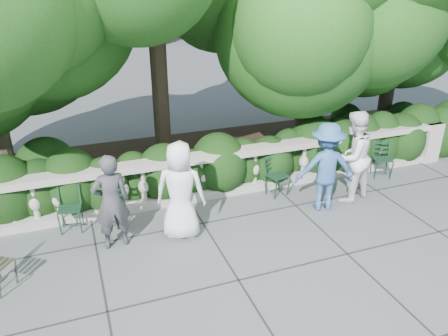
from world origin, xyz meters
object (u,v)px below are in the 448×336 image
object	(u,v)px
chair_c	(72,234)
person_casual_man	(352,157)
chair_b	(117,230)
chair_d	(281,197)
person_businessman	(180,191)
person_older_blue	(326,167)
chair_f	(382,179)
person_woman_grey	(111,202)
chair_weathered	(9,291)

from	to	relation	value
chair_c	person_casual_man	world-z (taller)	person_casual_man
chair_b	chair_c	world-z (taller)	same
chair_d	person_businessman	bearing A→B (deg)	-177.46
chair_b	chair_d	xyz separation A→B (m)	(3.46, 0.12, 0.00)
person_older_blue	chair_c	bearing A→B (deg)	6.56
chair_f	person_older_blue	size ratio (longest dim) A/B	0.47
chair_f	person_casual_man	bearing A→B (deg)	-138.28
person_casual_man	person_older_blue	xyz separation A→B (m)	(-0.71, -0.15, -0.06)
chair_d	person_woman_grey	distance (m)	3.69
chair_d	person_businessman	size ratio (longest dim) A/B	0.47
person_businessman	chair_d	bearing A→B (deg)	-140.85
chair_d	person_older_blue	size ratio (longest dim) A/B	0.47
person_woman_grey	chair_f	bearing A→B (deg)	179.00
chair_c	person_businessman	xyz separation A→B (m)	(1.89, -0.73, 0.90)
chair_c	chair_d	xyz separation A→B (m)	(4.26, -0.04, 0.00)
chair_b	chair_d	world-z (taller)	same
person_businessman	person_woman_grey	xyz separation A→B (m)	(-1.18, 0.08, -0.04)
chair_d	person_woman_grey	world-z (taller)	person_woman_grey
chair_b	person_woman_grey	world-z (taller)	person_woman_grey
chair_b	chair_d	distance (m)	3.46
person_casual_man	chair_c	bearing A→B (deg)	-21.83
chair_b	person_casual_man	distance (m)	4.85
chair_weathered	chair_b	bearing A→B (deg)	-22.02
chair_weathered	person_businessman	world-z (taller)	person_businessman
chair_b	person_older_blue	world-z (taller)	person_older_blue
chair_f	chair_weathered	size ratio (longest dim) A/B	1.00
chair_d	chair_f	size ratio (longest dim) A/B	1.00
chair_b	person_older_blue	size ratio (longest dim) A/B	0.47
chair_b	person_businessman	distance (m)	1.52
person_businessman	person_woman_grey	size ratio (longest dim) A/B	1.05
chair_c	person_casual_man	distance (m)	5.65
person_woman_grey	person_casual_man	world-z (taller)	person_casual_man
person_older_blue	person_businessman	bearing A→B (deg)	15.02
person_woman_grey	person_older_blue	bearing A→B (deg)	172.35
chair_f	person_businessman	bearing A→B (deg)	-152.14
person_businessman	person_casual_man	distance (m)	3.65
chair_d	chair_c	bearing A→B (deg)	165.86
chair_b	person_casual_man	world-z (taller)	person_casual_man
chair_weathered	person_businessman	bearing A→B (deg)	-43.50
chair_c	person_casual_man	xyz separation A→B (m)	(5.54, -0.59, 0.96)
chair_c	person_casual_man	bearing A→B (deg)	2.99
chair_weathered	person_businessman	size ratio (longest dim) A/B	0.47
chair_b	chair_f	bearing A→B (deg)	8.76
person_businessman	chair_weathered	bearing A→B (deg)	34.69
person_businessman	person_older_blue	xyz separation A→B (m)	(2.93, -0.01, 0.00)
chair_weathered	person_older_blue	distance (m)	5.89
chair_b	chair_weathered	xyz separation A→B (m)	(-1.76, -1.15, 0.00)
chair_c	chair_b	bearing A→B (deg)	-2.71
chair_b	chair_f	world-z (taller)	same
chair_d	chair_f	xyz separation A→B (m)	(2.60, -0.03, 0.00)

